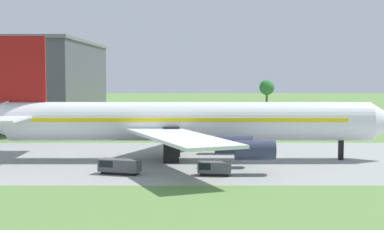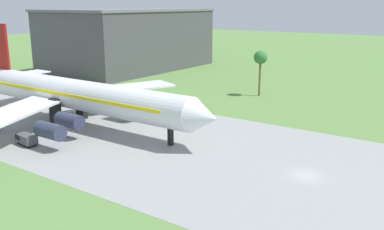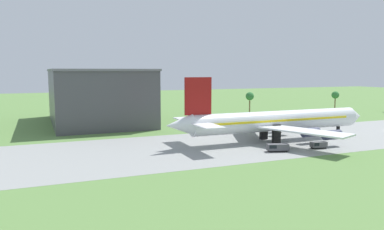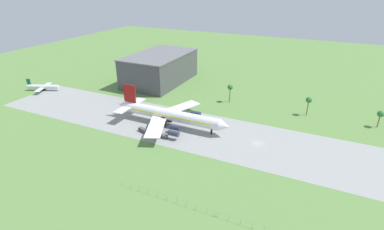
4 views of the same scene
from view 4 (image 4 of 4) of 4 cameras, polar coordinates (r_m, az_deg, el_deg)
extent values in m
plane|color=#5B8442|center=(151.90, 12.39, -5.36)|extent=(600.00, 600.00, 0.00)
cube|color=gray|center=(151.89, 12.39, -5.36)|extent=(320.00, 44.00, 0.02)
cylinder|color=white|center=(164.23, -4.02, -0.01)|extent=(57.28, 6.13, 6.13)
cone|color=white|center=(152.72, 6.23, -2.09)|extent=(4.90, 6.01, 6.01)
cone|color=white|center=(181.07, -13.05, 1.97)|extent=(7.66, 5.82, 5.82)
cube|color=yellow|center=(164.04, -4.03, 0.14)|extent=(48.68, 6.25, 0.61)
cube|color=maroon|center=(174.95, -11.81, 4.03)|extent=(7.97, 0.50, 10.42)
cube|color=white|center=(177.78, -11.69, 1.83)|extent=(5.52, 24.52, 0.30)
cube|color=white|center=(155.28, -6.84, -2.09)|extent=(17.22, 27.33, 0.44)
cube|color=white|center=(175.83, -2.36, 1.38)|extent=(17.22, 27.33, 0.44)
cylinder|color=#2D334C|center=(156.87, -3.25, -2.39)|extent=(5.52, 2.76, 2.76)
cylinder|color=#2D334C|center=(151.05, -3.53, -3.52)|extent=(5.52, 2.76, 2.76)
cylinder|color=#2D334C|center=(168.58, -0.87, -0.33)|extent=(5.52, 2.76, 2.76)
cylinder|color=#2D334C|center=(172.65, 0.76, 0.29)|extent=(5.52, 2.76, 2.76)
cube|color=black|center=(156.37, 3.75, -2.71)|extent=(0.70, 0.90, 5.54)
cube|color=black|center=(164.37, -5.43, -1.34)|extent=(2.40, 1.20, 5.54)
cube|color=black|center=(169.60, -4.28, -0.44)|extent=(2.40, 1.20, 5.54)
cylinder|color=silver|center=(242.62, -26.48, 4.85)|extent=(21.84, 11.49, 3.03)
cube|color=#0F6647|center=(246.62, -28.70, 5.59)|extent=(2.61, 1.28, 4.24)
cube|color=silver|center=(242.71, -26.47, 4.78)|extent=(11.18, 20.01, 0.24)
cube|color=black|center=(243.05, -26.42, 4.53)|extent=(2.16, 2.98, 2.88)
cube|color=black|center=(154.29, -5.48, -4.26)|extent=(3.95, 2.21, 0.40)
cube|color=#4C4C51|center=(153.84, -5.49, -3.96)|extent=(4.63, 2.48, 1.47)
cube|color=black|center=(154.40, -5.86, -3.77)|extent=(1.77, 2.20, 0.90)
cube|color=black|center=(161.29, -9.28, -3.13)|extent=(5.18, 3.12, 0.40)
cube|color=#4C4C51|center=(160.82, -9.30, -2.80)|extent=(6.06, 3.56, 1.68)
cube|color=black|center=(161.82, -9.66, -2.55)|extent=(2.51, 2.53, 0.90)
cylinder|color=gray|center=(123.77, -13.05, -12.51)|extent=(0.10, 0.10, 2.10)
cylinder|color=gray|center=(121.69, -11.52, -13.07)|extent=(0.10, 0.10, 2.10)
cylinder|color=gray|center=(119.71, -9.93, -13.64)|extent=(0.10, 0.10, 2.10)
cylinder|color=gray|center=(117.84, -8.28, -14.22)|extent=(0.10, 0.10, 2.10)
cylinder|color=gray|center=(116.07, -6.56, -14.81)|extent=(0.10, 0.10, 2.10)
cylinder|color=gray|center=(114.41, -4.79, -15.40)|extent=(0.10, 0.10, 2.10)
cylinder|color=gray|center=(112.87, -2.96, -15.99)|extent=(0.10, 0.10, 2.10)
cylinder|color=gray|center=(111.46, -1.07, -16.59)|extent=(0.10, 0.10, 2.10)
cylinder|color=gray|center=(110.17, 0.89, -17.18)|extent=(0.10, 0.10, 2.10)
cylinder|color=gray|center=(109.01, 2.89, -17.76)|extent=(0.10, 0.10, 2.10)
cylinder|color=gray|center=(107.99, 4.95, -18.33)|extent=(0.10, 0.10, 2.10)
cylinder|color=gray|center=(107.10, 7.07, -18.89)|extent=(0.10, 0.10, 2.10)
cylinder|color=gray|center=(106.37, 9.23, -19.44)|extent=(0.10, 0.10, 2.10)
cylinder|color=gray|center=(105.77, 11.43, -19.96)|extent=(0.10, 0.10, 2.10)
cylinder|color=gray|center=(105.33, 13.66, -20.47)|extent=(0.10, 0.10, 2.10)
cylinder|color=gray|center=(107.30, 4.98, -17.94)|extent=(80.00, 0.06, 0.06)
cylinder|color=gray|center=(108.15, 4.45, -18.41)|extent=(0.08, 0.08, 1.60)
cube|color=white|center=(107.73, 4.46, -18.18)|extent=(0.44, 0.03, 0.56)
cube|color=#47474C|center=(235.81, -6.12, 8.80)|extent=(36.00, 60.00, 21.30)
cube|color=slate|center=(233.06, -6.24, 11.42)|extent=(36.72, 61.20, 0.80)
cylinder|color=brown|center=(191.90, 32.01, -0.98)|extent=(0.56, 0.56, 7.34)
sphere|color=#337538|center=(190.36, 32.29, 0.18)|extent=(3.60, 3.60, 3.60)
cylinder|color=brown|center=(197.40, 7.21, 3.80)|extent=(0.56, 0.56, 9.77)
sphere|color=#337538|center=(195.53, 7.29, 5.30)|extent=(3.60, 3.60, 3.60)
cylinder|color=brown|center=(189.52, 21.14, 1.25)|extent=(0.56, 0.56, 9.12)
sphere|color=#337538|center=(187.67, 21.38, 2.70)|extent=(3.60, 3.60, 3.60)
camera|label=1|loc=(102.39, -31.25, -15.91)|focal=55.00mm
camera|label=2|loc=(89.40, 17.18, -10.99)|focal=40.00mm
camera|label=3|loc=(155.80, -47.01, -3.62)|focal=35.00mm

